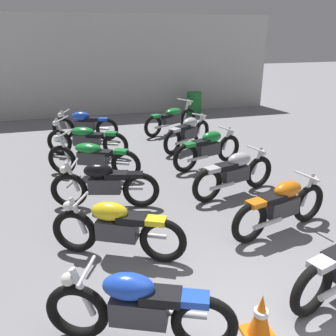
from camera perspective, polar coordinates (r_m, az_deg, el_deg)
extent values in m
cube|color=#BCBAB7|center=(13.98, -9.02, 15.71)|extent=(12.60, 0.24, 3.60)
torus|color=black|center=(4.08, -14.17, -21.24)|extent=(0.66, 0.37, 0.67)
torus|color=black|center=(3.87, 5.77, -23.46)|extent=(0.66, 0.37, 0.67)
cylinder|color=silver|center=(3.89, -13.37, -18.59)|extent=(0.25, 0.16, 0.56)
cube|color=#38383D|center=(3.86, -4.60, -21.55)|extent=(0.62, 0.45, 0.28)
ellipsoid|color=blue|center=(3.69, -6.33, -18.16)|extent=(0.59, 0.47, 0.26)
cube|color=black|center=(3.69, -1.14, -19.63)|extent=(0.46, 0.38, 0.10)
cube|color=blue|center=(3.67, 4.29, -20.03)|extent=(0.34, 0.30, 0.08)
cylinder|color=silver|center=(3.71, -12.81, -15.63)|extent=(0.23, 0.45, 0.04)
sphere|color=white|center=(3.85, -15.59, -16.64)|extent=(0.14, 0.14, 0.14)
cylinder|color=silver|center=(3.98, 1.96, -22.13)|extent=(0.53, 0.29, 0.07)
torus|color=black|center=(5.41, -14.61, -9.69)|extent=(0.65, 0.40, 0.67)
torus|color=black|center=(5.03, -0.81, -11.46)|extent=(0.65, 0.40, 0.67)
cylinder|color=silver|center=(5.26, -14.07, -7.37)|extent=(0.25, 0.17, 0.56)
cube|color=#38383D|center=(5.14, -8.04, -9.67)|extent=(0.62, 0.47, 0.28)
ellipsoid|color=yellow|center=(5.03, -9.28, -6.79)|extent=(0.59, 0.49, 0.26)
cube|color=black|center=(4.97, -5.73, -7.99)|extent=(0.47, 0.40, 0.10)
cube|color=yellow|center=(4.90, -1.99, -8.38)|extent=(0.34, 0.31, 0.08)
cylinder|color=silver|center=(5.12, -13.71, -4.88)|extent=(0.25, 0.44, 0.04)
sphere|color=white|center=(5.25, -15.60, -5.84)|extent=(0.14, 0.14, 0.14)
cylinder|color=silver|center=(5.20, -3.26, -10.60)|extent=(0.52, 0.31, 0.07)
torus|color=black|center=(6.74, -15.41, -3.43)|extent=(0.67, 0.29, 0.67)
torus|color=black|center=(6.52, -4.30, -3.53)|extent=(0.67, 0.29, 0.67)
cylinder|color=silver|center=(6.62, -14.96, -1.39)|extent=(0.25, 0.13, 0.56)
cube|color=#38383D|center=(6.56, -10.00, -2.70)|extent=(0.62, 0.39, 0.28)
ellipsoid|color=black|center=(6.47, -11.03, -0.42)|extent=(0.58, 0.41, 0.26)
cube|color=black|center=(6.45, -8.18, -1.08)|extent=(0.45, 0.34, 0.10)
cube|color=black|center=(6.41, -5.26, -1.08)|extent=(0.32, 0.27, 0.08)
cylinder|color=silver|center=(6.51, -14.66, 0.72)|extent=(0.17, 0.47, 0.04)
sphere|color=white|center=(6.61, -16.24, -0.26)|extent=(0.14, 0.14, 0.14)
cylinder|color=silver|center=(6.67, -6.36, -3.21)|extent=(0.55, 0.22, 0.07)
torus|color=black|center=(8.35, -16.46, 1.25)|extent=(0.64, 0.42, 0.67)
torus|color=black|center=(7.75, -6.69, 0.47)|extent=(0.64, 0.42, 0.67)
cylinder|color=silver|center=(8.22, -16.19, 3.25)|extent=(0.27, 0.19, 0.66)
cube|color=#38383D|center=(7.99, -11.81, 1.55)|extent=(0.69, 0.53, 0.28)
ellipsoid|color=#197F33|center=(7.96, -12.59, 3.09)|extent=(0.68, 0.57, 0.22)
cube|color=black|center=(7.86, -10.42, 2.40)|extent=(0.47, 0.40, 0.10)
cube|color=#197F33|center=(7.68, -7.49, 2.62)|extent=(0.34, 0.31, 0.08)
cylinder|color=silver|center=(8.10, -16.04, 5.31)|extent=(0.36, 0.61, 0.04)
sphere|color=white|center=(8.23, -17.18, 4.56)|extent=(0.14, 0.14, 0.14)
cylinder|color=silver|center=(7.95, -8.08, 0.79)|extent=(0.52, 0.33, 0.07)
torus|color=black|center=(9.69, -16.84, 3.92)|extent=(0.65, 0.39, 0.67)
torus|color=black|center=(9.14, -8.33, 3.59)|extent=(0.65, 0.39, 0.67)
cylinder|color=silver|center=(9.57, -16.60, 5.68)|extent=(0.28, 0.18, 0.66)
cube|color=#38383D|center=(9.36, -12.76, 4.36)|extent=(0.70, 0.50, 0.28)
ellipsoid|color=#197F33|center=(9.34, -13.44, 5.67)|extent=(0.68, 0.55, 0.22)
cube|color=black|center=(9.24, -11.56, 5.14)|extent=(0.46, 0.39, 0.10)
cube|color=#197F33|center=(9.08, -9.04, 5.43)|extent=(0.34, 0.30, 0.08)
cylinder|color=silver|center=(9.48, -16.46, 7.47)|extent=(0.33, 0.63, 0.04)
sphere|color=white|center=(9.59, -17.47, 6.78)|extent=(0.14, 0.14, 0.14)
cylinder|color=silver|center=(9.34, -9.55, 3.78)|extent=(0.53, 0.30, 0.07)
torus|color=black|center=(11.05, -16.25, 6.04)|extent=(0.67, 0.34, 0.67)
torus|color=black|center=(10.67, -9.66, 6.06)|extent=(0.67, 0.34, 0.67)
cylinder|color=silver|center=(10.97, -16.00, 7.35)|extent=(0.25, 0.15, 0.56)
cube|color=#38383D|center=(10.82, -13.06, 6.57)|extent=(0.62, 0.42, 0.28)
ellipsoid|color=blue|center=(10.79, -13.69, 8.00)|extent=(0.58, 0.44, 0.26)
cube|color=black|center=(10.71, -12.01, 7.61)|extent=(0.46, 0.36, 0.10)
cube|color=blue|center=(10.63, -10.28, 7.63)|extent=(0.33, 0.29, 0.08)
cylinder|color=silver|center=(10.89, -15.83, 8.68)|extent=(0.20, 0.46, 0.04)
sphere|color=white|center=(10.98, -16.76, 8.04)|extent=(0.14, 0.14, 0.14)
cylinder|color=silver|center=(10.86, -10.78, 6.14)|extent=(0.54, 0.26, 0.07)
torus|color=black|center=(4.52, 21.85, -17.47)|extent=(0.67, 0.29, 0.67)
cube|color=#B7B7BC|center=(4.42, 23.19, -13.86)|extent=(0.32, 0.27, 0.08)
cylinder|color=silver|center=(4.66, 25.07, -17.08)|extent=(0.55, 0.22, 0.07)
torus|color=black|center=(6.48, 21.37, -5.21)|extent=(0.68, 0.27, 0.67)
torus|color=black|center=(5.59, 12.81, -8.46)|extent=(0.68, 0.27, 0.67)
cylinder|color=silver|center=(6.31, 21.22, -3.27)|extent=(0.25, 0.13, 0.56)
cube|color=#38383D|center=(5.97, 17.52, -5.88)|extent=(0.61, 0.37, 0.28)
ellipsoid|color=orange|center=(5.93, 18.48, -3.22)|extent=(0.57, 0.40, 0.26)
cube|color=black|center=(5.74, 16.23, -4.65)|extent=(0.45, 0.33, 0.10)
cube|color=orange|center=(5.52, 13.83, -5.46)|extent=(0.32, 0.26, 0.08)
cylinder|color=silver|center=(6.17, 21.18, -1.19)|extent=(0.15, 0.47, 0.04)
sphere|color=white|center=(6.36, 22.19, -1.84)|extent=(0.14, 0.14, 0.14)
cylinder|color=silver|center=(5.68, 15.56, -8.47)|extent=(0.55, 0.20, 0.07)
torus|color=black|center=(7.54, 14.19, -0.65)|extent=(0.68, 0.28, 0.67)
torus|color=black|center=(6.73, 6.26, -2.77)|extent=(0.68, 0.28, 0.67)
cylinder|color=silver|center=(7.40, 13.92, 1.10)|extent=(0.25, 0.13, 0.56)
cube|color=#38383D|center=(7.08, 10.50, -0.91)|extent=(0.61, 0.38, 0.28)
ellipsoid|color=#B7B7BC|center=(7.05, 11.26, 1.36)|extent=(0.57, 0.40, 0.26)
cube|color=black|center=(6.87, 9.22, 0.28)|extent=(0.45, 0.33, 0.10)
cube|color=#B7B7BC|center=(6.68, 7.04, -0.24)|extent=(0.32, 0.26, 0.08)
cylinder|color=silver|center=(7.27, 13.76, 2.94)|extent=(0.16, 0.47, 0.04)
sphere|color=white|center=(7.45, 14.79, 2.30)|extent=(0.14, 0.14, 0.14)
cylinder|color=silver|center=(6.79, 8.60, -2.86)|extent=(0.55, 0.21, 0.07)
torus|color=black|center=(8.92, 9.56, 3.09)|extent=(0.67, 0.30, 0.67)
torus|color=black|center=(8.13, 2.78, 1.58)|extent=(0.67, 0.30, 0.67)
cylinder|color=silver|center=(8.79, 9.28, 4.62)|extent=(0.25, 0.14, 0.56)
cube|color=#38383D|center=(8.48, 6.35, 3.01)|extent=(0.62, 0.40, 0.28)
ellipsoid|color=#197F33|center=(8.46, 6.96, 4.93)|extent=(0.58, 0.42, 0.26)
cube|color=black|center=(8.28, 5.23, 4.08)|extent=(0.45, 0.35, 0.10)
cube|color=#197F33|center=(8.09, 3.39, 3.71)|extent=(0.33, 0.27, 0.08)
cylinder|color=silver|center=(8.68, 9.08, 6.20)|extent=(0.18, 0.47, 0.04)
sphere|color=white|center=(8.85, 10.01, 5.62)|extent=(0.14, 0.14, 0.14)
cylinder|color=silver|center=(8.18, 4.73, 1.51)|extent=(0.55, 0.23, 0.07)
torus|color=black|center=(10.29, 5.32, 5.72)|extent=(0.62, 0.46, 0.67)
torus|color=black|center=(9.29, 0.71, 4.12)|extent=(0.62, 0.46, 0.67)
cylinder|color=silver|center=(10.17, 5.11, 7.04)|extent=(0.24, 0.19, 0.56)
cube|color=#38383D|center=(9.76, 3.14, 5.53)|extent=(0.61, 0.52, 0.28)
ellipsoid|color=#B7B7BC|center=(9.76, 3.53, 7.23)|extent=(0.59, 0.52, 0.26)
cube|color=black|center=(9.54, 2.37, 6.42)|extent=(0.47, 0.42, 0.10)
cube|color=#B7B7BC|center=(9.29, 1.11, 6.03)|extent=(0.34, 0.32, 0.08)
cylinder|color=silver|center=(10.06, 4.96, 8.42)|extent=(0.30, 0.42, 0.04)
sphere|color=white|center=(10.24, 5.59, 7.94)|extent=(0.14, 0.14, 0.14)
cylinder|color=silver|center=(9.41, 2.29, 4.19)|extent=(0.50, 0.36, 0.07)
torus|color=black|center=(11.87, 3.15, 7.85)|extent=(0.65, 0.40, 0.67)
torus|color=black|center=(10.87, -2.39, 6.62)|extent=(0.65, 0.40, 0.67)
cylinder|color=silver|center=(11.75, 2.91, 9.26)|extent=(0.28, 0.19, 0.66)
cube|color=#38383D|center=(11.34, 0.50, 7.76)|extent=(0.70, 0.51, 0.28)
ellipsoid|color=#197F33|center=(11.35, 0.87, 8.92)|extent=(0.68, 0.56, 0.22)
cube|color=black|center=(11.16, -0.33, 8.28)|extent=(0.47, 0.39, 0.10)
cube|color=#197F33|center=(10.87, -2.01, 8.24)|extent=(0.34, 0.30, 0.08)
cylinder|color=silver|center=(11.65, 2.73, 10.71)|extent=(0.34, 0.62, 0.04)
sphere|color=white|center=(11.81, 3.41, 10.25)|extent=(0.14, 0.14, 0.14)
cylinder|color=silver|center=(10.94, -0.94, 6.62)|extent=(0.52, 0.31, 0.07)
cylinder|color=#1E722D|center=(13.94, 4.15, 10.18)|extent=(0.56, 0.56, 0.85)
torus|color=#1E722D|center=(13.91, 4.17, 10.87)|extent=(0.59, 0.59, 0.03)
torus|color=#1E722D|center=(13.97, 4.14, 9.50)|extent=(0.59, 0.59, 0.03)
cube|color=orange|center=(4.31, 14.17, -24.24)|extent=(0.32, 0.32, 0.04)
cone|color=orange|center=(4.13, 14.53, -21.59)|extent=(0.24, 0.24, 0.50)
cylinder|color=white|center=(4.11, 14.56, -21.33)|extent=(0.15, 0.15, 0.06)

